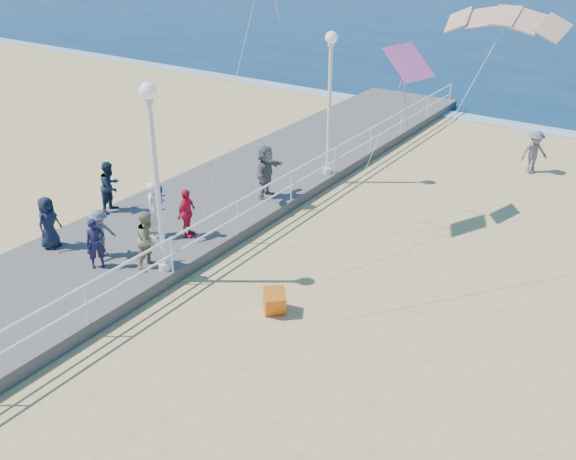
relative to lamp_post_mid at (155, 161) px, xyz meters
The scene contains 19 objects.
ground 6.48m from the lamp_post_mid, ahead, with size 160.00×160.00×0.00m, color #DCBE73.
surf_line 21.50m from the lamp_post_mid, 75.37° to the left, with size 160.00×1.20×0.04m, color silver.
boardwalk 4.07m from the lamp_post_mid, behind, with size 5.00×44.00×0.40m, color #67615D.
railing 2.43m from the lamp_post_mid, ahead, with size 0.05×42.00×0.55m.
lamp_post_mid is the anchor object (origin of this frame).
lamp_post_far 9.00m from the lamp_post_mid, 90.00° to the left, with size 0.44×0.44×5.32m.
woman_holding_toddler 3.19m from the lamp_post_mid, 139.60° to the left, with size 0.65×0.43×1.78m, color white.
toddler_held 2.92m from the lamp_post_mid, 133.91° to the left, with size 0.41×0.32×0.83m, color blue.
spectator_0 3.17m from the lamp_post_mid, 150.45° to the right, with size 0.54×0.36×1.49m, color #1B1B3B.
spectator_1 2.45m from the lamp_post_mid, 168.80° to the right, with size 0.83×0.65×1.71m, color gray.
spectator_2 3.30m from the lamp_post_mid, 168.01° to the right, with size 0.94×0.54×1.46m, color slate.
spectator_3 3.25m from the lamp_post_mid, 113.80° to the left, with size 0.92×0.38×1.56m, color red.
spectator_4 4.59m from the lamp_post_mid, 166.66° to the right, with size 0.79×0.51×1.62m, color #171F33.
spectator_5 6.26m from the lamp_post_mid, 96.05° to the left, with size 1.76×0.56×1.89m, color slate.
spectator_7 5.26m from the lamp_post_mid, 155.26° to the left, with size 0.84×0.66×1.74m, color #1A273A.
beach_walker_a 16.06m from the lamp_post_mid, 66.42° to the left, with size 1.12×0.65×1.74m, color slate.
box_kite 4.86m from the lamp_post_mid, ahead, with size 0.55×0.55×0.60m, color red.
kite_parafoil 9.67m from the lamp_post_mid, 40.72° to the left, with size 3.13×0.90×0.30m, color #C65317, non-canonical shape.
kite_diamond_pink 8.75m from the lamp_post_mid, 66.11° to the left, with size 1.42×1.42×0.02m, color #E454A4.
Camera 1 is at (6.31, -11.15, 9.50)m, focal length 40.00 mm.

